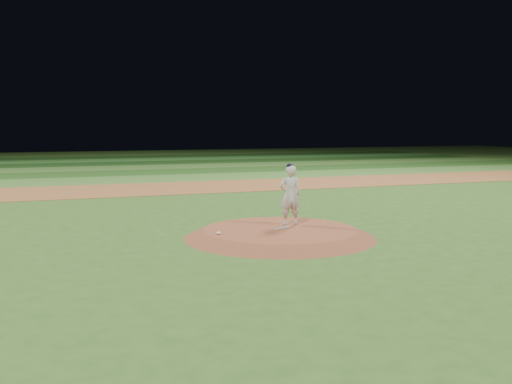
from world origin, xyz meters
The scene contains 12 objects.
ground centered at (0.00, 0.00, 0.00)m, with size 120.00×120.00×0.00m, color #33601F.
infield_dirt_band centered at (0.00, 14.00, 0.01)m, with size 70.00×6.00×0.02m, color #945A2E.
outfield_stripe_0 centered at (0.00, 19.50, 0.01)m, with size 70.00×5.00×0.02m, color #40752A.
outfield_stripe_1 centered at (0.00, 24.50, 0.01)m, with size 70.00×5.00×0.02m, color #234E19.
outfield_stripe_2 centered at (0.00, 29.50, 0.01)m, with size 70.00×5.00×0.02m, color #3C6B27.
outfield_stripe_3 centered at (0.00, 34.50, 0.01)m, with size 70.00×5.00×0.02m, color #194014.
outfield_stripe_4 centered at (0.00, 39.50, 0.01)m, with size 70.00×5.00×0.02m, color #317129.
outfield_stripe_5 centered at (0.00, 44.50, 0.01)m, with size 70.00×5.00×0.02m, color #1A4115.
pitchers_mound centered at (0.00, 0.00, 0.12)m, with size 5.50×5.50×0.25m, color brown.
pitching_rubber centered at (0.09, 0.07, 0.26)m, with size 0.58×0.14×0.03m, color beige.
rosin_bag centered at (-1.90, -0.21, 0.29)m, with size 0.14×0.14×0.08m, color white.
pitcher_on_mound centered at (0.54, 0.54, 1.16)m, with size 0.69×0.49×1.84m.
Camera 1 is at (-6.25, -14.92, 3.20)m, focal length 40.00 mm.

